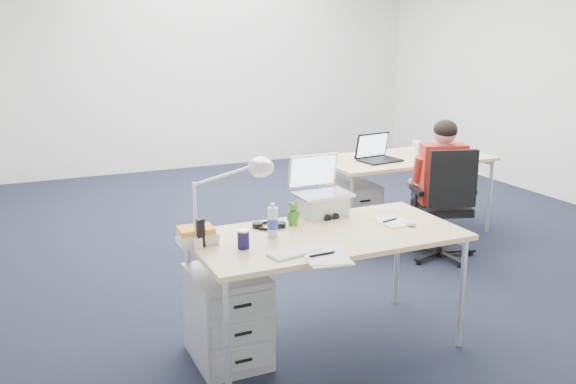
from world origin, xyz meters
The scene contains 24 objects.
floor centered at (0.00, 0.00, 0.00)m, with size 7.00×7.00×0.00m, color black.
room centered at (0.00, 0.00, 1.71)m, with size 6.02×7.02×2.80m.
desk_near centered at (-1.01, -1.81, 0.68)m, with size 1.60×0.80×0.73m.
desk_far centered at (0.70, -0.11, 0.68)m, with size 1.60×0.80×0.73m.
office_chair centered at (0.60, -0.85, 0.27)m, with size 0.77×0.77×0.97m.
seated_person centered at (0.64, -0.69, 0.58)m, with size 0.51×0.70×1.17m.
drawer_pedestal_near centered at (-1.61, -1.72, 0.28)m, with size 0.40×0.50×0.55m, color #A1A3A6.
drawer_pedestal_far centered at (0.10, -0.16, 0.28)m, with size 0.40×0.50×0.55m, color #A1A3A6.
silver_laptop centered at (-0.86, -1.46, 0.92)m, with size 0.35×0.28×0.37m, color silver, non-canonical shape.
wireless_keyboard centered at (-1.33, -2.05, 0.74)m, with size 0.30×0.12×0.01m, color white.
computer_mouse centered at (-0.48, -1.90, 0.75)m, with size 0.06×0.09×0.03m, color white.
headphones centered at (-1.28, -1.57, 0.75)m, with size 0.21×0.16×0.03m, color black, non-canonical shape.
can_koozie centered at (-1.55, -1.86, 0.78)m, with size 0.07×0.07×0.11m, color #181542.
water_bottle centered at (-1.33, -1.74, 0.83)m, with size 0.06×0.06×0.20m, color silver.
bear_figurine centered at (-1.13, -1.59, 0.81)m, with size 0.08×0.06×0.15m, color #296E1D, non-canonical shape.
book_stack centered at (-1.76, -1.67, 0.78)m, with size 0.21×0.16×0.09m, color silver.
cordless_phone centered at (-1.76, -1.74, 0.81)m, with size 0.04×0.03×0.16m, color black.
papers_left centered at (-1.20, -2.16, 0.74)m, with size 0.22×0.32×0.01m, color #FCFF93.
papers_right centered at (-0.54, -1.78, 0.73)m, with size 0.18×0.26×0.01m, color #FCFF93.
sunglasses centered at (-0.86, -1.59, 0.74)m, with size 0.11×0.05×0.03m, color black, non-canonical shape.
desk_lamp centered at (-1.64, -1.73, 0.98)m, with size 0.44×0.16×0.50m, color silver, non-canonical shape.
dark_laptop centered at (0.39, -0.19, 0.86)m, with size 0.36×0.34×0.26m, color black, non-canonical shape.
far_cup centered at (0.94, 0.03, 0.79)m, with size 0.08×0.08×0.11m, color white.
far_papers centered at (0.45, 0.05, 0.73)m, with size 0.24×0.34×0.01m, color white.
Camera 1 is at (-2.71, -5.00, 1.93)m, focal length 40.00 mm.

